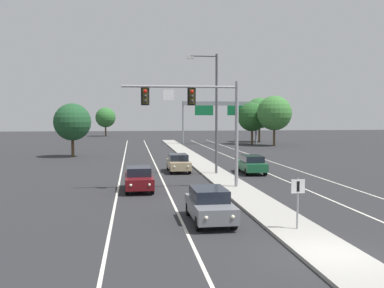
{
  "coord_description": "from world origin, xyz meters",
  "views": [
    {
      "loc": [
        -6.98,
        -14.74,
        5.04
      ],
      "look_at": [
        -3.2,
        13.43,
        3.2
      ],
      "focal_mm": 41.56,
      "sensor_mm": 36.0,
      "label": 1
    }
  ],
  "objects": [
    {
      "name": "tree_far_right_c",
      "position": [
        16.74,
        66.46,
        5.44
      ],
      "size": [
        5.76,
        5.76,
        8.33
      ],
      "color": "#4C3823",
      "rests_on": "ground"
    },
    {
      "name": "highway_sign_gantry",
      "position": [
        8.2,
        61.45,
        6.16
      ],
      "size": [
        13.28,
        0.42,
        7.5
      ],
      "color": "gray",
      "rests_on": "ground"
    },
    {
      "name": "edge_stripe_left",
      "position": [
        -8.0,
        25.0,
        0.0
      ],
      "size": [
        0.14,
        100.0,
        0.01
      ],
      "primitive_type": "cube",
      "color": "silver",
      "rests_on": "ground"
    },
    {
      "name": "car_oncoming_darkred",
      "position": [
        -6.6,
        15.01,
        0.82
      ],
      "size": [
        1.91,
        4.5,
        1.58
      ],
      "color": "#5B0F14",
      "rests_on": "ground"
    },
    {
      "name": "ground_plane",
      "position": [
        0.0,
        0.0,
        0.0
      ],
      "size": [
        260.0,
        260.0,
        0.0
      ],
      "primitive_type": "plane",
      "color": "#28282B"
    },
    {
      "name": "lane_stripe_oncoming_center",
      "position": [
        -4.7,
        25.0,
        0.0
      ],
      "size": [
        0.14,
        100.0,
        0.01
      ],
      "primitive_type": "cube",
      "color": "silver",
      "rests_on": "ground"
    },
    {
      "name": "tree_far_left_b",
      "position": [
        -13.4,
        94.21,
        4.54
      ],
      "size": [
        4.8,
        4.8,
        6.95
      ],
      "color": "#4C3823",
      "rests_on": "ground"
    },
    {
      "name": "tree_far_left_a",
      "position": [
        -14.16,
        40.24,
        4.23
      ],
      "size": [
        4.48,
        4.48,
        6.49
      ],
      "color": "#4C3823",
      "rests_on": "ground"
    },
    {
      "name": "overhead_signal_mast",
      "position": [
        -2.45,
        14.91,
        5.36
      ],
      "size": [
        7.89,
        0.44,
        7.2
      ],
      "color": "gray",
      "rests_on": "median_island"
    },
    {
      "name": "tree_far_right_a",
      "position": [
        13.65,
        60.34,
        4.78
      ],
      "size": [
        5.06,
        5.06,
        7.32
      ],
      "color": "#4C3823",
      "rests_on": "ground"
    },
    {
      "name": "street_lamp_median",
      "position": [
        -0.19,
        22.01,
        5.79
      ],
      "size": [
        2.58,
        0.28,
        10.0
      ],
      "color": "#4C4C51",
      "rests_on": "median_island"
    },
    {
      "name": "median_sign_post",
      "position": [
        0.03,
        3.35,
        1.59
      ],
      "size": [
        0.6,
        0.1,
        2.2
      ],
      "color": "gray",
      "rests_on": "median_island"
    },
    {
      "name": "car_receding_green",
      "position": [
        3.24,
        22.5,
        0.82
      ],
      "size": [
        1.9,
        4.5,
        1.58
      ],
      "color": "#195633",
      "rests_on": "ground"
    },
    {
      "name": "edge_stripe_right",
      "position": [
        8.0,
        25.0,
        0.0
      ],
      "size": [
        0.14,
        100.0,
        0.01
      ],
      "primitive_type": "cube",
      "color": "silver",
      "rests_on": "ground"
    },
    {
      "name": "car_oncoming_tan",
      "position": [
        -2.94,
        24.46,
        0.82
      ],
      "size": [
        1.83,
        4.47,
        1.58
      ],
      "color": "tan",
      "rests_on": "ground"
    },
    {
      "name": "tree_far_right_b",
      "position": [
        16.21,
        56.0,
        5.41
      ],
      "size": [
        5.72,
        5.72,
        8.28
      ],
      "color": "#4C3823",
      "rests_on": "ground"
    },
    {
      "name": "car_oncoming_grey",
      "position": [
        -3.39,
        5.73,
        0.82
      ],
      "size": [
        1.88,
        4.49,
        1.58
      ],
      "color": "slate",
      "rests_on": "ground"
    },
    {
      "name": "lane_stripe_receding_center",
      "position": [
        4.7,
        25.0,
        0.0
      ],
      "size": [
        0.14,
        100.0,
        0.01
      ],
      "primitive_type": "cube",
      "color": "silver",
      "rests_on": "ground"
    },
    {
      "name": "median_island",
      "position": [
        0.0,
        18.0,
        0.07
      ],
      "size": [
        2.4,
        110.0,
        0.15
      ],
      "primitive_type": "cube",
      "color": "#9E9B93",
      "rests_on": "ground"
    }
  ]
}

